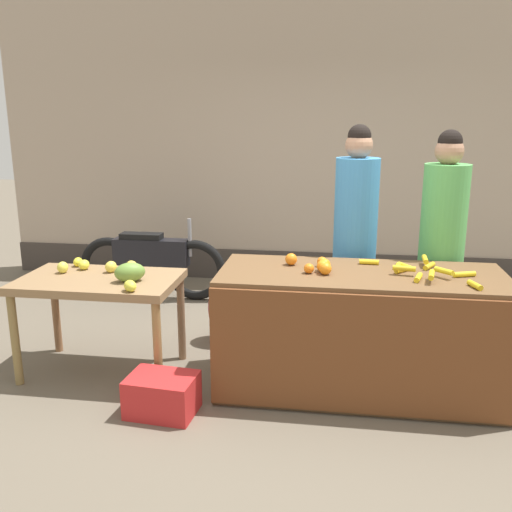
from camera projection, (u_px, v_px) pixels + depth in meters
The scene contains 12 objects.
ground_plane at pixel (297, 383), 4.09m from camera, with size 24.00×24.00×0.00m, color #665B4C.
market_wall_back at pixel (318, 140), 6.27m from camera, with size 7.37×0.23×3.35m.
fruit_stall_counter at pixel (359, 332), 3.91m from camera, with size 1.95×0.81×0.87m.
side_table_wooden at pixel (100, 290), 4.14m from camera, with size 1.16×0.70×0.75m.
banana_bunch_pile at pixel (421, 270), 3.77m from camera, with size 0.76×0.64×0.07m.
orange_pile at pixel (315, 265), 3.85m from camera, with size 0.33×0.30×0.09m.
mango_papaya_pile at pixel (116, 271), 4.09m from camera, with size 0.78×0.68×0.14m.
vendor_woman_blue_shirt at pixel (355, 242), 4.41m from camera, with size 0.34×0.34×1.85m.
vendor_woman_green_shirt at pixel (441, 249), 4.28m from camera, with size 0.34×0.34×1.81m.
parked_motorcycle at pixel (152, 261), 5.92m from camera, with size 1.60×0.18×0.88m.
produce_crate at pixel (162, 395), 3.66m from camera, with size 0.44×0.32×0.26m, color red.
produce_sack at pixel (228, 309), 4.78m from camera, with size 0.36×0.30×0.60m, color maroon.
Camera 1 is at (0.25, -3.73, 1.92)m, focal length 39.06 mm.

